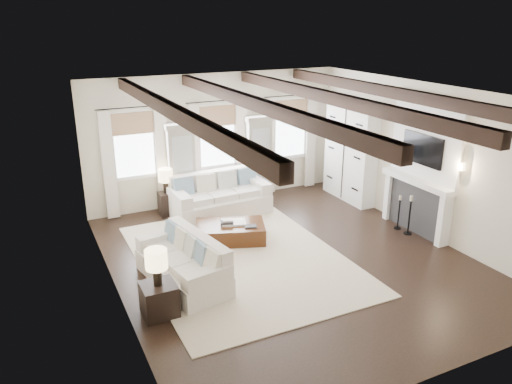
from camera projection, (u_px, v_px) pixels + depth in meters
name	position (u px, v px, depth m)	size (l,w,h in m)	color
ground	(290.00, 259.00, 9.70)	(7.50, 7.50, 0.00)	black
room_shell	(302.00, 150.00, 10.14)	(6.54, 7.54, 3.22)	beige
area_rug	(241.00, 258.00, 9.72)	(3.71, 4.96, 0.02)	beige
sofa_back	(219.00, 198.00, 11.83)	(2.33, 1.14, 0.98)	silver
sofa_left	(186.00, 264.00, 8.78)	(1.25, 2.13, 0.86)	silver
ottoman	(230.00, 232.00, 10.45)	(1.41, 0.88, 0.37)	black
tray	(233.00, 222.00, 10.43)	(0.50, 0.38, 0.04)	white
book_lower	(227.00, 222.00, 10.33)	(0.26, 0.20, 0.04)	#262628
book_upper	(228.00, 220.00, 10.35)	(0.22, 0.17, 0.03)	beige
book_loose	(251.00, 226.00, 10.25)	(0.24, 0.18, 0.03)	#262628
side_table_front	(159.00, 300.00, 7.82)	(0.53, 0.53, 0.53)	black
lamp_front	(156.00, 261.00, 7.60)	(0.35, 0.35, 0.60)	black
side_table_back	(167.00, 204.00, 11.77)	(0.37, 0.37, 0.56)	black
lamp_back	(165.00, 177.00, 11.55)	(0.34, 0.34, 0.58)	black
candlestick_near	(409.00, 218.00, 10.71)	(0.18, 0.18, 0.87)	black
candlestick_far	(399.00, 215.00, 11.00)	(0.16, 0.16, 0.78)	black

